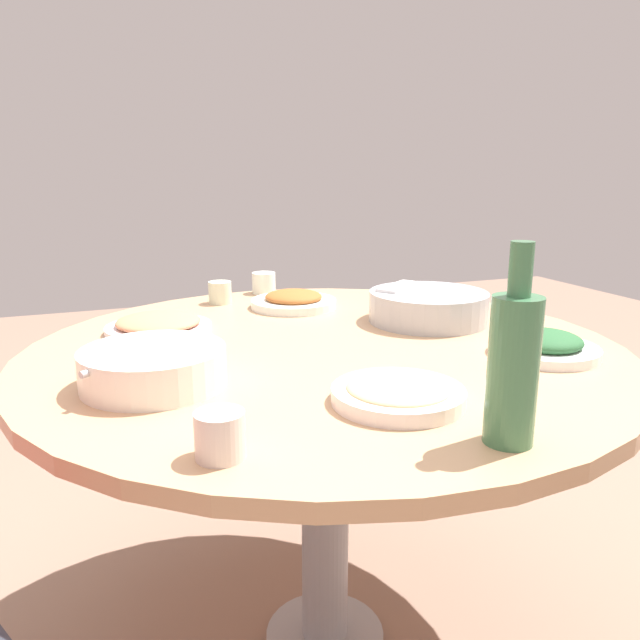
% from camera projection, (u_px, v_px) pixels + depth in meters
% --- Properties ---
extents(round_dining_table, '(1.28, 1.28, 0.76)m').
position_uv_depth(round_dining_table, '(325.00, 387.00, 1.35)').
color(round_dining_table, '#99999E').
rests_on(round_dining_table, ground).
extents(rice_bowl, '(0.29, 0.29, 0.08)m').
position_uv_depth(rice_bowl, '(428.00, 306.00, 1.52)').
color(rice_bowl, '#B2B5BA').
rests_on(rice_bowl, round_dining_table).
extents(soup_bowl, '(0.25, 0.25, 0.07)m').
position_uv_depth(soup_bowl, '(154.00, 368.00, 1.08)').
color(soup_bowl, white).
rests_on(soup_bowl, round_dining_table).
extents(dish_stirfry, '(0.23, 0.23, 0.05)m').
position_uv_depth(dish_stirfry, '(294.00, 301.00, 1.68)').
color(dish_stirfry, white).
rests_on(dish_stirfry, round_dining_table).
extents(dish_greens, '(0.22, 0.22, 0.05)m').
position_uv_depth(dish_greens, '(544.00, 346.00, 1.26)').
color(dish_greens, white).
rests_on(dish_greens, round_dining_table).
extents(dish_shrimp, '(0.24, 0.24, 0.04)m').
position_uv_depth(dish_shrimp, '(159.00, 325.00, 1.43)').
color(dish_shrimp, white).
rests_on(dish_shrimp, round_dining_table).
extents(dish_noodles, '(0.22, 0.22, 0.04)m').
position_uv_depth(dish_noodles, '(398.00, 393.00, 1.00)').
color(dish_noodles, white).
rests_on(dish_noodles, round_dining_table).
extents(green_bottle, '(0.07, 0.07, 0.28)m').
position_uv_depth(green_bottle, '(513.00, 365.00, 0.84)').
color(green_bottle, '#42774E').
rests_on(green_bottle, round_dining_table).
extents(tea_cup_near, '(0.07, 0.07, 0.06)m').
position_uv_depth(tea_cup_near, '(264.00, 283.00, 1.87)').
color(tea_cup_near, white).
rests_on(tea_cup_near, round_dining_table).
extents(tea_cup_far, '(0.06, 0.06, 0.06)m').
position_uv_depth(tea_cup_far, '(220.00, 292.00, 1.73)').
color(tea_cup_far, beige).
rests_on(tea_cup_far, round_dining_table).
extents(tea_cup_side, '(0.07, 0.07, 0.06)m').
position_uv_depth(tea_cup_side, '(220.00, 435.00, 0.81)').
color(tea_cup_side, silver).
rests_on(tea_cup_side, round_dining_table).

